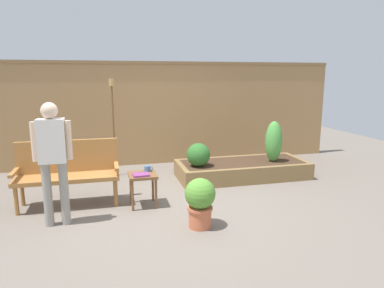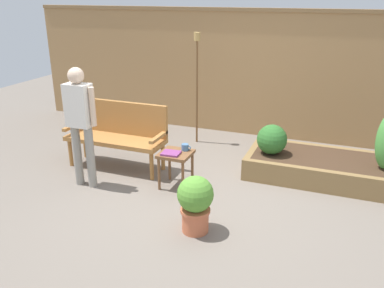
# 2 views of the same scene
# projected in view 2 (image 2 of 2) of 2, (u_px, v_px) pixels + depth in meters

# --- Properties ---
(ground_plane) EXTENTS (14.00, 14.00, 0.00)m
(ground_plane) POSITION_uv_depth(u_px,v_px,m) (197.00, 196.00, 5.08)
(ground_plane) COLOR #70665B
(fence_back) EXTENTS (8.40, 0.14, 2.16)m
(fence_back) POSITION_uv_depth(u_px,v_px,m) (250.00, 73.00, 6.96)
(fence_back) COLOR #A37A4C
(fence_back) RESTS_ON ground_plane
(garden_bench) EXTENTS (1.44, 0.48, 0.94)m
(garden_bench) POSITION_uv_depth(u_px,v_px,m) (118.00, 130.00, 5.81)
(garden_bench) COLOR #A87038
(garden_bench) RESTS_ON ground_plane
(side_table) EXTENTS (0.40, 0.40, 0.48)m
(side_table) POSITION_uv_depth(u_px,v_px,m) (176.00, 158.00, 5.21)
(side_table) COLOR brown
(side_table) RESTS_ON ground_plane
(cup_on_table) EXTENTS (0.13, 0.09, 0.09)m
(cup_on_table) POSITION_uv_depth(u_px,v_px,m) (185.00, 147.00, 5.23)
(cup_on_table) COLOR teal
(cup_on_table) RESTS_ON side_table
(book_on_table) EXTENTS (0.24, 0.21, 0.03)m
(book_on_table) POSITION_uv_depth(u_px,v_px,m) (171.00, 153.00, 5.12)
(book_on_table) COLOR #7F3875
(book_on_table) RESTS_ON side_table
(potted_boxwood) EXTENTS (0.38, 0.38, 0.63)m
(potted_boxwood) POSITION_uv_depth(u_px,v_px,m) (195.00, 201.00, 4.23)
(potted_boxwood) COLOR #C66642
(potted_boxwood) RESTS_ON ground_plane
(raised_planter_bed) EXTENTS (2.40, 1.00, 0.30)m
(raised_planter_bed) POSITION_uv_depth(u_px,v_px,m) (337.00, 169.00, 5.49)
(raised_planter_bed) COLOR olive
(raised_planter_bed) RESTS_ON ground_plane
(shrub_near_bench) EXTENTS (0.41, 0.41, 0.41)m
(shrub_near_bench) POSITION_uv_depth(u_px,v_px,m) (272.00, 139.00, 5.56)
(shrub_near_bench) COLOR brown
(shrub_near_bench) RESTS_ON raised_planter_bed
(tiki_torch) EXTENTS (0.10, 0.10, 1.81)m
(tiki_torch) POSITION_uv_depth(u_px,v_px,m) (197.00, 70.00, 6.50)
(tiki_torch) COLOR brown
(tiki_torch) RESTS_ON ground_plane
(person_by_bench) EXTENTS (0.47, 0.20, 1.56)m
(person_by_bench) POSITION_uv_depth(u_px,v_px,m) (80.00, 117.00, 5.06)
(person_by_bench) COLOR gray
(person_by_bench) RESTS_ON ground_plane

